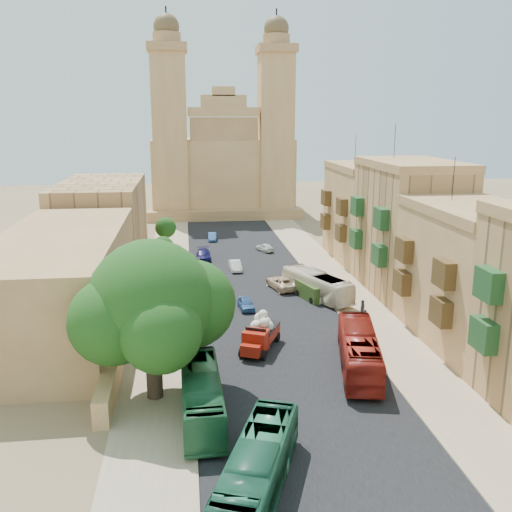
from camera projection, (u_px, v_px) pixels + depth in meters
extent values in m
plane|color=#7A6345|center=(308.00, 418.00, 35.23)|extent=(260.00, 260.00, 0.00)
cube|color=black|center=(252.00, 282.00, 64.14)|extent=(14.00, 140.00, 0.01)
cube|color=tan|center=(334.00, 279.00, 65.28)|extent=(5.00, 140.00, 0.01)
cube|color=tan|center=(166.00, 285.00, 63.00)|extent=(5.00, 140.00, 0.01)
cube|color=tan|center=(313.00, 279.00, 64.97)|extent=(0.25, 140.00, 0.12)
cube|color=tan|center=(189.00, 284.00, 63.29)|extent=(0.25, 140.00, 0.12)
cube|color=#1D4A23|center=(483.00, 335.00, 36.41)|extent=(0.90, 2.20, 2.00)
cube|color=#1D4A23|center=(489.00, 284.00, 35.61)|extent=(0.90, 2.20, 2.00)
cube|color=tan|center=(473.00, 279.00, 46.50)|extent=(8.00, 14.00, 10.50)
cube|color=#9F7345|center=(479.00, 210.00, 45.15)|extent=(8.20, 14.00, 0.80)
cylinder|color=black|center=(454.00, 179.00, 47.21)|extent=(0.06, 0.06, 3.60)
cube|color=#4C3519|center=(441.00, 311.00, 42.49)|extent=(0.90, 2.20, 2.00)
cube|color=#4C3519|center=(402.00, 282.00, 50.04)|extent=(0.90, 2.20, 2.00)
cube|color=#4C3519|center=(444.00, 274.00, 41.79)|extent=(0.90, 2.20, 2.00)
cube|color=#4C3519|center=(404.00, 249.00, 49.34)|extent=(0.90, 2.20, 2.00)
cube|color=tan|center=(408.00, 231.00, 59.69)|extent=(8.00, 14.00, 13.00)
cube|color=#9F7345|center=(413.00, 164.00, 58.05)|extent=(8.20, 14.00, 0.80)
cylinder|color=black|center=(395.00, 141.00, 60.10)|extent=(0.06, 0.06, 3.60)
cube|color=#1D4A23|center=(379.00, 255.00, 55.75)|extent=(0.90, 2.20, 2.00)
cube|color=#1D4A23|center=(356.00, 239.00, 63.31)|extent=(0.90, 2.20, 2.00)
cube|color=#1D4A23|center=(381.00, 218.00, 54.88)|extent=(0.90, 2.20, 2.00)
cube|color=#1D4A23|center=(357.00, 206.00, 62.44)|extent=(0.90, 2.20, 2.00)
cube|color=tan|center=(367.00, 215.00, 73.36)|extent=(8.00, 14.00, 11.50)
cube|color=#9F7345|center=(369.00, 167.00, 71.90)|extent=(8.20, 14.00, 0.80)
cylinder|color=black|center=(355.00, 148.00, 73.95)|extent=(0.06, 0.06, 3.60)
cube|color=#4C3519|center=(341.00, 233.00, 69.38)|extent=(0.90, 2.20, 2.00)
cube|color=#4C3519|center=(325.00, 221.00, 76.94)|extent=(0.90, 2.20, 2.00)
cube|color=#4C3519|center=(342.00, 206.00, 68.61)|extent=(0.90, 2.20, 2.00)
cube|color=#4C3519|center=(326.00, 198.00, 76.17)|extent=(0.90, 2.20, 2.00)
cube|color=tan|center=(130.00, 308.00, 52.79)|extent=(1.00, 40.00, 1.80)
cube|color=#9F7345|center=(62.00, 282.00, 49.41)|extent=(10.00, 28.00, 8.40)
cube|color=tan|center=(102.00, 220.00, 74.28)|extent=(10.00, 22.00, 10.00)
cube|color=tan|center=(221.00, 175.00, 111.62)|extent=(26.00, 20.00, 14.00)
cube|color=#9F7345|center=(226.00, 214.00, 102.96)|extent=(28.00, 4.00, 1.80)
cube|color=#9F7345|center=(224.00, 163.00, 102.43)|extent=(12.00, 2.00, 16.00)
cube|color=tan|center=(224.00, 112.00, 100.31)|extent=(12.60, 2.40, 1.60)
cube|color=tan|center=(223.00, 102.00, 99.90)|extent=(8.00, 2.00, 2.40)
cube|color=tan|center=(223.00, 91.00, 99.47)|extent=(4.00, 2.00, 1.60)
cube|color=tan|center=(170.00, 137.00, 101.47)|extent=(6.00, 6.00, 29.00)
cube|color=#9F7345|center=(167.00, 48.00, 97.87)|extent=(6.80, 6.80, 1.40)
cylinder|color=#9F7345|center=(167.00, 38.00, 97.49)|extent=(4.80, 4.80, 1.80)
sphere|color=brown|center=(166.00, 27.00, 97.06)|extent=(4.40, 4.40, 4.40)
cylinder|color=black|center=(166.00, 12.00, 96.49)|extent=(0.28, 0.28, 1.80)
cube|color=tan|center=(276.00, 137.00, 103.75)|extent=(6.00, 6.00, 29.00)
cube|color=#9F7345|center=(276.00, 49.00, 100.15)|extent=(6.80, 6.80, 1.40)
cylinder|color=#9F7345|center=(276.00, 40.00, 99.77)|extent=(4.80, 4.80, 1.80)
sphere|color=brown|center=(276.00, 29.00, 99.34)|extent=(4.40, 4.40, 4.40)
cylinder|color=black|center=(276.00, 14.00, 98.77)|extent=(0.28, 0.28, 1.80)
cylinder|color=#38281C|center=(154.00, 368.00, 37.46)|extent=(1.07, 1.07, 4.06)
sphere|color=#13390F|center=(151.00, 302.00, 36.37)|extent=(8.11, 8.11, 8.11)
sphere|color=#13390F|center=(191.00, 304.00, 38.06)|extent=(5.98, 5.98, 5.98)
sphere|color=#13390F|center=(112.00, 321.00, 35.36)|extent=(5.55, 5.55, 5.55)
sphere|color=#13390F|center=(160.00, 332.00, 34.23)|extent=(5.12, 5.12, 5.12)
sphere|color=#13390F|center=(135.00, 280.00, 38.28)|extent=(4.70, 4.70, 4.70)
cylinder|color=#38281C|center=(153.00, 338.00, 45.36)|extent=(0.44, 0.44, 1.92)
sphere|color=#13390F|center=(152.00, 315.00, 44.90)|extent=(2.79, 2.79, 2.79)
cylinder|color=#38281C|center=(159.00, 291.00, 56.87)|extent=(0.44, 0.44, 2.43)
sphere|color=#13390F|center=(158.00, 267.00, 56.28)|extent=(3.53, 3.53, 3.53)
cylinder|color=#38281C|center=(163.00, 263.00, 68.50)|extent=(0.44, 0.44, 1.91)
sphere|color=#13390F|center=(163.00, 248.00, 68.04)|extent=(2.78, 2.78, 2.78)
cylinder|color=#38281C|center=(166.00, 242.00, 80.05)|extent=(0.44, 0.44, 2.01)
sphere|color=#13390F|center=(166.00, 228.00, 79.56)|extent=(2.93, 2.93, 2.93)
cube|color=#A01B0C|center=(263.00, 332.00, 46.22)|extent=(3.10, 3.70, 0.80)
cube|color=black|center=(263.00, 327.00, 46.11)|extent=(3.16, 3.76, 0.11)
cube|color=#A01B0C|center=(256.00, 340.00, 44.32)|extent=(2.32, 2.14, 1.59)
cube|color=#A01B0C|center=(252.00, 350.00, 43.42)|extent=(1.81, 1.59, 0.88)
cube|color=black|center=(256.00, 333.00, 44.17)|extent=(1.56, 0.78, 0.80)
cylinder|color=black|center=(242.00, 352.00, 44.03)|extent=(0.61, 0.85, 0.80)
cylinder|color=black|center=(264.00, 355.00, 43.51)|extent=(0.61, 0.85, 0.80)
cylinder|color=black|center=(257.00, 335.00, 47.63)|extent=(0.61, 0.85, 0.80)
cylinder|color=black|center=(277.00, 337.00, 47.11)|extent=(0.61, 0.85, 0.80)
sphere|color=beige|center=(256.00, 326.00, 45.70)|extent=(0.97, 0.97, 0.97)
sphere|color=beige|center=(268.00, 326.00, 45.69)|extent=(0.97, 0.97, 0.97)
sphere|color=beige|center=(265.00, 322.00, 46.55)|extent=(0.97, 0.97, 0.97)
sphere|color=beige|center=(260.00, 318.00, 46.13)|extent=(0.88, 0.88, 0.88)
sphere|color=beige|center=(264.00, 323.00, 45.13)|extent=(0.88, 0.88, 0.88)
sphere|color=beige|center=(263.00, 315.00, 45.77)|extent=(0.80, 0.80, 0.80)
cube|color=#354F1D|center=(312.00, 291.00, 58.06)|extent=(2.87, 4.37, 1.66)
cylinder|color=black|center=(312.00, 301.00, 56.63)|extent=(0.45, 0.71, 0.67)
cylinder|color=black|center=(325.00, 299.00, 57.26)|extent=(0.45, 0.71, 0.67)
cylinder|color=black|center=(298.00, 293.00, 59.11)|extent=(0.45, 0.71, 0.67)
cylinder|color=black|center=(312.00, 291.00, 59.74)|extent=(0.45, 0.71, 0.67)
imported|color=#206144|center=(258.00, 468.00, 27.84)|extent=(5.78, 10.32, 2.82)
imported|color=#226135|center=(201.00, 395.00, 35.17)|extent=(2.57, 10.24, 2.84)
imported|color=maroon|center=(359.00, 351.00, 41.60)|extent=(4.72, 10.98, 2.98)
imported|color=#F5E4C6|center=(317.00, 285.00, 58.33)|extent=(5.96, 9.81, 2.70)
imported|color=#2E5793|center=(246.00, 304.00, 55.00)|extent=(1.59, 3.43, 1.14)
imported|color=white|center=(235.00, 266.00, 68.86)|extent=(1.42, 3.66, 1.19)
imported|color=beige|center=(282.00, 283.00, 61.50)|extent=(3.41, 5.36, 1.38)
imported|color=#100F47|center=(204.00, 255.00, 74.09)|extent=(1.82, 4.47, 1.30)
imported|color=silver|center=(265.00, 247.00, 78.64)|extent=(2.55, 3.52, 1.12)
imported|color=#3F72C5|center=(212.00, 237.00, 85.61)|extent=(1.36, 3.47, 1.13)
imported|color=#29252B|center=(364.00, 320.00, 49.52)|extent=(0.81, 0.69, 1.89)
imported|color=#3B3C3F|center=(362.00, 310.00, 52.10)|extent=(0.67, 1.17, 1.89)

